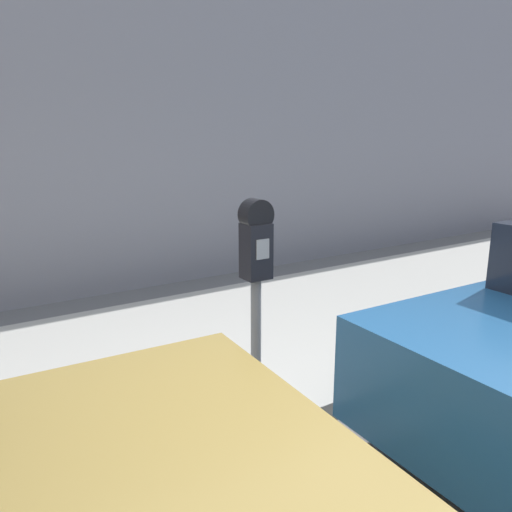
% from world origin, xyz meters
% --- Properties ---
extents(sidewalk, '(24.00, 2.80, 0.13)m').
position_xyz_m(sidewalk, '(0.00, 2.20, 0.06)').
color(sidewalk, '#ADAAA3').
rests_on(sidewalk, ground_plane).
extents(building_facade, '(24.00, 0.30, 4.56)m').
position_xyz_m(building_facade, '(0.00, 4.60, 2.28)').
color(building_facade, gray).
rests_on(building_facade, ground_plane).
extents(parking_meter, '(0.20, 0.15, 1.42)m').
position_xyz_m(parking_meter, '(0.14, 1.04, 1.12)').
color(parking_meter, slate).
rests_on(parking_meter, sidewalk).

